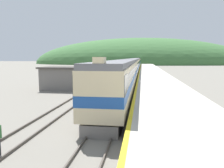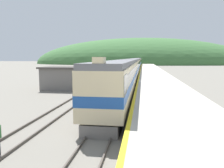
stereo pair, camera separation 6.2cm
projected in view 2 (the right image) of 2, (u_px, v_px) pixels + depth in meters
The scene contains 10 objects.
track_main at pixel (135, 72), 68.40m from camera, with size 1.52×180.00×0.16m.
track_siding at pixel (120, 72), 69.04m from camera, with size 1.52×180.00×0.16m.
platform at pixel (154, 76), 48.02m from camera, with size 6.34×140.00×1.15m.
distant_hills at pixel (139, 64), 156.73m from camera, with size 153.03×68.86×36.41m.
station_shed at pixel (65, 78), 32.01m from camera, with size 6.11×5.22×3.28m.
express_train_lead_car at pixel (119, 80), 22.46m from camera, with size 2.90×21.77×4.64m.
carriage_second at pixel (131, 69), 44.68m from camera, with size 2.89×21.22×4.28m.
carriage_third at pixel (135, 65), 66.41m from camera, with size 2.89×21.22×4.28m.
carriage_fourth at pixel (137, 63), 88.13m from camera, with size 2.89×21.22×4.28m.
carriage_fifth at pixel (138, 62), 109.86m from camera, with size 2.89×21.22×4.28m.
Camera 2 is at (2.43, 1.31, 4.62)m, focal length 35.00 mm.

